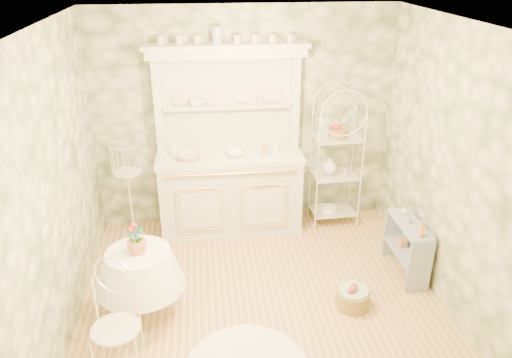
{
  "coord_description": "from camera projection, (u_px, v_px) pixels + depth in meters",
  "views": [
    {
      "loc": [
        -0.52,
        -4.0,
        3.23
      ],
      "look_at": [
        0.0,
        0.5,
        1.15
      ],
      "focal_mm": 35.0,
      "sensor_mm": 36.0,
      "label": 1
    }
  ],
  "objects": [
    {
      "name": "bowl_white",
      "position": [
        235.0,
        155.0,
        5.93
      ],
      "size": [
        0.23,
        0.23,
        0.07
      ],
      "primitive_type": "imported",
      "rotation": [
        0.0,
        0.0,
        0.03
      ],
      "color": "white",
      "rests_on": "kitchen_dresser"
    },
    {
      "name": "floor",
      "position": [
        262.0,
        303.0,
        5.01
      ],
      "size": [
        3.6,
        3.6,
        0.0
      ],
      "primitive_type": "plane",
      "color": "tan",
      "rests_on": "ground"
    },
    {
      "name": "ceiling",
      "position": [
        263.0,
        25.0,
        3.89
      ],
      "size": [
        3.6,
        3.6,
        0.0
      ],
      "primitive_type": "plane",
      "color": "white",
      "rests_on": "floor"
    },
    {
      "name": "cup_left",
      "position": [
        195.0,
        103.0,
        5.8
      ],
      "size": [
        0.13,
        0.13,
        0.09
      ],
      "primitive_type": "imported",
      "rotation": [
        0.0,
        0.0,
        0.11
      ],
      "color": "white",
      "rests_on": "kitchen_dresser"
    },
    {
      "name": "kitchen_dresser",
      "position": [
        229.0,
        144.0,
        5.89
      ],
      "size": [
        1.87,
        0.61,
        2.29
      ],
      "primitive_type": "cube",
      "color": "silver",
      "rests_on": "floor"
    },
    {
      "name": "bottle_amber",
      "position": [
        421.0,
        230.0,
        4.99
      ],
      "size": [
        0.08,
        0.08,
        0.18
      ],
      "primitive_type": "imported",
      "rotation": [
        0.0,
        0.0,
        -0.18
      ],
      "color": "#C47B45",
      "rests_on": "side_shelf"
    },
    {
      "name": "birdcage_stand",
      "position": [
        129.0,
        185.0,
        5.8
      ],
      "size": [
        0.36,
        0.36,
        1.49
      ],
      "primitive_type": "cube",
      "rotation": [
        0.0,
        0.0,
        0.02
      ],
      "color": "white",
      "rests_on": "floor"
    },
    {
      "name": "potted_geranium",
      "position": [
        136.0,
        241.0,
        4.49
      ],
      "size": [
        0.16,
        0.12,
        0.29
      ],
      "primitive_type": "imported",
      "rotation": [
        0.0,
        0.0,
        -0.09
      ],
      "color": "#3F7238",
      "rests_on": "round_table"
    },
    {
      "name": "floor_basket",
      "position": [
        353.0,
        297.0,
        4.94
      ],
      "size": [
        0.41,
        0.41,
        0.21
      ],
      "primitive_type": "cylinder",
      "rotation": [
        0.0,
        0.0,
        -0.37
      ],
      "color": "olive",
      "rests_on": "floor"
    },
    {
      "name": "wall_back",
      "position": [
        244.0,
        120.0,
        6.08
      ],
      "size": [
        3.6,
        3.6,
        0.0
      ],
      "primitive_type": "plane",
      "color": "beige",
      "rests_on": "floor"
    },
    {
      "name": "wall_front",
      "position": [
        302.0,
        315.0,
        2.83
      ],
      "size": [
        3.6,
        3.6,
        0.0
      ],
      "primitive_type": "plane",
      "color": "beige",
      "rests_on": "floor"
    },
    {
      "name": "bowl_floral",
      "position": [
        189.0,
        158.0,
        5.83
      ],
      "size": [
        0.29,
        0.29,
        0.07
      ],
      "primitive_type": "imported",
      "rotation": [
        0.0,
        0.0,
        0.02
      ],
      "color": "white",
      "rests_on": "kitchen_dresser"
    },
    {
      "name": "bottle_glass",
      "position": [
        405.0,
        211.0,
        5.42
      ],
      "size": [
        0.08,
        0.08,
        0.09
      ],
      "primitive_type": "imported",
      "rotation": [
        0.0,
        0.0,
        -0.07
      ],
      "color": "silver",
      "rests_on": "side_shelf"
    },
    {
      "name": "round_table",
      "position": [
        142.0,
        287.0,
        4.73
      ],
      "size": [
        0.7,
        0.7,
        0.64
      ],
      "primitive_type": "cylinder",
      "rotation": [
        0.0,
        0.0,
        -0.22
      ],
      "color": "white",
      "rests_on": "floor"
    },
    {
      "name": "cup_right",
      "position": [
        259.0,
        101.0,
        5.88
      ],
      "size": [
        0.12,
        0.12,
        0.09
      ],
      "primitive_type": "imported",
      "rotation": [
        0.0,
        0.0,
        -0.32
      ],
      "color": "white",
      "rests_on": "kitchen_dresser"
    },
    {
      "name": "bakers_rack",
      "position": [
        336.0,
        155.0,
        6.17
      ],
      "size": [
        0.6,
        0.44,
        1.86
      ],
      "primitive_type": "cube",
      "rotation": [
        0.0,
        0.0,
        0.04
      ],
      "color": "white",
      "rests_on": "floor"
    },
    {
      "name": "wall_left",
      "position": [
        54.0,
        192.0,
        4.26
      ],
      "size": [
        3.6,
        3.6,
        0.0
      ],
      "primitive_type": "plane",
      "color": "beige",
      "rests_on": "floor"
    },
    {
      "name": "cafe_chair",
      "position": [
        115.0,
        324.0,
        4.0
      ],
      "size": [
        0.59,
        0.59,
        1.0
      ],
      "primitive_type": "cube",
      "rotation": [
        0.0,
        0.0,
        -0.4
      ],
      "color": "white",
      "rests_on": "floor"
    },
    {
      "name": "side_shelf",
      "position": [
        407.0,
        247.0,
        5.37
      ],
      "size": [
        0.37,
        0.78,
        0.64
      ],
      "primitive_type": "cube",
      "rotation": [
        0.0,
        0.0,
        0.12
      ],
      "color": "#8A95AD",
      "rests_on": "floor"
    },
    {
      "name": "bottle_blue",
      "position": [
        409.0,
        220.0,
        5.23
      ],
      "size": [
        0.06,
        0.06,
        0.1
      ],
      "primitive_type": "imported",
      "rotation": [
        0.0,
        0.0,
        0.39
      ],
      "color": "#92A3C5",
      "rests_on": "side_shelf"
    },
    {
      "name": "wall_right",
      "position": [
        454.0,
        173.0,
        4.64
      ],
      "size": [
        3.6,
        3.6,
        0.0
      ],
      "primitive_type": "plane",
      "color": "beige",
      "rests_on": "floor"
    }
  ]
}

